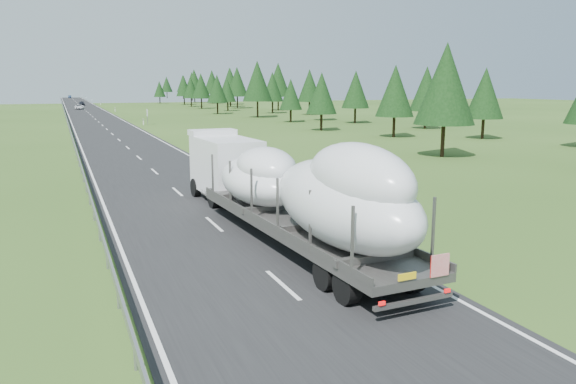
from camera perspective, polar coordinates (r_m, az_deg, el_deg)
name	(u,v)px	position (r m, az deg, el deg)	size (l,w,h in m)	color
ground	(282,285)	(19.12, -0.56, -9.46)	(400.00, 400.00, 0.00)	#2F4D19
road_surface	(95,119)	(117.06, -19.00, 7.03)	(10.00, 400.00, 0.02)	black
guardrail	(66,116)	(116.79, -21.63, 7.14)	(0.10, 400.00, 0.76)	slate
marker_posts	(107,106)	(172.29, -17.94, 8.32)	(0.13, 350.08, 1.00)	silver
highway_sign	(147,114)	(97.78, -14.11, 7.71)	(0.08, 0.90, 2.60)	slate
tree_line_right	(262,84)	(139.92, -2.65, 10.90)	(27.92, 300.53, 12.30)	black
boat_truck	(285,184)	(23.84, -0.33, 0.79)	(3.81, 21.67, 4.80)	silver
distant_van	(79,107)	(163.57, -20.44, 8.11)	(2.31, 5.02, 1.39)	silver
distant_car_dark	(82,103)	(193.54, -20.23, 8.45)	(1.71, 4.26, 1.45)	black
distant_car_blue	(70,97)	(305.29, -21.30, 9.02)	(1.42, 4.06, 1.34)	#172741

